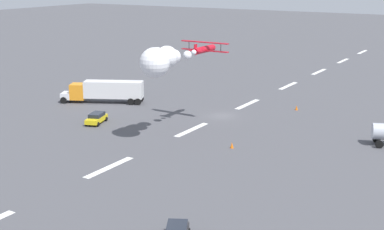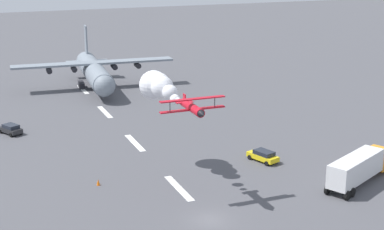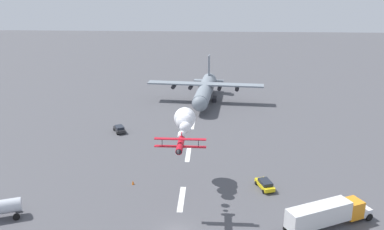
{
  "view_description": "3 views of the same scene",
  "coord_description": "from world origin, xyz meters",
  "px_view_note": "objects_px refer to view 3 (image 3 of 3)",
  "views": [
    {
      "loc": [
        73.46,
        39.09,
        21.64
      ],
      "look_at": [
        9.73,
        0.5,
        2.36
      ],
      "focal_mm": 52.44,
      "sensor_mm": 36.0,
      "label": 1
    },
    {
      "loc": [
        -50.85,
        22.72,
        27.45
      ],
      "look_at": [
        5.34,
        -0.19,
        10.0
      ],
      "focal_mm": 54.48,
      "sensor_mm": 36.0,
      "label": 2
    },
    {
      "loc": [
        -50.28,
        -4.74,
        33.93
      ],
      "look_at": [
        41.45,
        0.0,
        3.37
      ],
      "focal_mm": 39.36,
      "sensor_mm": 36.0,
      "label": 3
    }
  ],
  "objects_px": {
    "semi_truck_orange": "(327,214)",
    "followme_car_yellow": "(265,184)",
    "traffic_cone_far": "(133,182)",
    "cargo_transport_plane": "(205,91)",
    "stunt_biplane_red": "(185,121)",
    "airport_staff_sedan": "(119,129)"
  },
  "relations": [
    {
      "from": "stunt_biplane_red",
      "to": "traffic_cone_far",
      "type": "distance_m",
      "value": 13.87
    },
    {
      "from": "semi_truck_orange",
      "to": "airport_staff_sedan",
      "type": "relative_size",
      "value": 3.05
    },
    {
      "from": "stunt_biplane_red",
      "to": "traffic_cone_far",
      "type": "bearing_deg",
      "value": 103.98
    },
    {
      "from": "airport_staff_sedan",
      "to": "traffic_cone_far",
      "type": "bearing_deg",
      "value": -162.73
    },
    {
      "from": "cargo_transport_plane",
      "to": "airport_staff_sedan",
      "type": "bearing_deg",
      "value": 141.95
    },
    {
      "from": "cargo_transport_plane",
      "to": "stunt_biplane_red",
      "type": "distance_m",
      "value": 47.34
    },
    {
      "from": "stunt_biplane_red",
      "to": "followme_car_yellow",
      "type": "distance_m",
      "value": 17.01
    },
    {
      "from": "stunt_biplane_red",
      "to": "traffic_cone_far",
      "type": "relative_size",
      "value": 23.3
    },
    {
      "from": "cargo_transport_plane",
      "to": "airport_staff_sedan",
      "type": "distance_m",
      "value": 30.65
    },
    {
      "from": "stunt_biplane_red",
      "to": "airport_staff_sedan",
      "type": "bearing_deg",
      "value": 36.12
    },
    {
      "from": "cargo_transport_plane",
      "to": "airport_staff_sedan",
      "type": "height_order",
      "value": "cargo_transport_plane"
    },
    {
      "from": "followme_car_yellow",
      "to": "traffic_cone_far",
      "type": "xyz_separation_m",
      "value": [
        0.28,
        22.31,
        -0.44
      ]
    },
    {
      "from": "airport_staff_sedan",
      "to": "cargo_transport_plane",
      "type": "bearing_deg",
      "value": -38.05
    },
    {
      "from": "semi_truck_orange",
      "to": "followme_car_yellow",
      "type": "distance_m",
      "value": 13.22
    },
    {
      "from": "semi_truck_orange",
      "to": "traffic_cone_far",
      "type": "relative_size",
      "value": 18.05
    },
    {
      "from": "traffic_cone_far",
      "to": "cargo_transport_plane",
      "type": "bearing_deg",
      "value": -12.78
    },
    {
      "from": "semi_truck_orange",
      "to": "cargo_transport_plane",
      "type": "bearing_deg",
      "value": 17.18
    },
    {
      "from": "cargo_transport_plane",
      "to": "airport_staff_sedan",
      "type": "xyz_separation_m",
      "value": [
        -24.05,
        18.82,
        -2.64
      ]
    },
    {
      "from": "semi_truck_orange",
      "to": "followme_car_yellow",
      "type": "bearing_deg",
      "value": 33.99
    },
    {
      "from": "cargo_transport_plane",
      "to": "airport_staff_sedan",
      "type": "relative_size",
      "value": 7.3
    },
    {
      "from": "stunt_biplane_red",
      "to": "semi_truck_orange",
      "type": "height_order",
      "value": "stunt_biplane_red"
    },
    {
      "from": "followme_car_yellow",
      "to": "traffic_cone_far",
      "type": "height_order",
      "value": "followme_car_yellow"
    }
  ]
}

